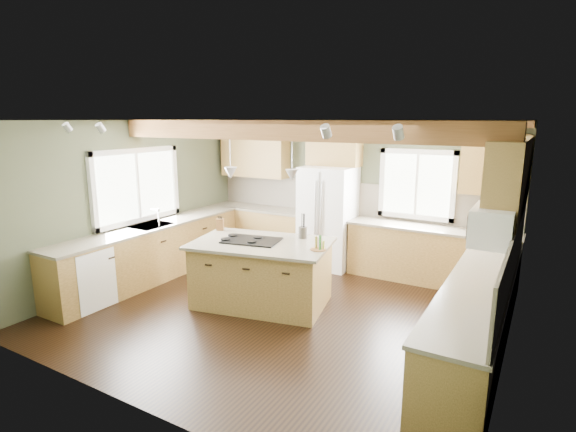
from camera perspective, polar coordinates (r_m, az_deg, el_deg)
The scene contains 37 objects.
floor at distance 6.38m, azimuth -0.87°, elevation -11.97°, with size 5.60×5.60×0.00m, color black.
ceiling at distance 5.82m, azimuth -0.96°, elevation 12.06°, with size 5.60×5.60×0.00m, color silver.
wall_back at distance 8.17m, azimuth 8.17°, elevation 2.85°, with size 5.60×5.60×0.00m, color #434934.
wall_left at distance 7.76m, azimuth -18.92°, elevation 1.81°, with size 5.00×5.00×0.00m, color #434934.
wall_right at distance 5.16m, azimuth 26.85°, elevation -3.93°, with size 5.00×5.00×0.00m, color #434934.
ceiling_beam at distance 5.91m, azimuth -0.45°, elevation 10.81°, with size 5.55×0.26×0.26m, color brown.
soffit_trim at distance 7.97m, azimuth 8.17°, elevation 11.58°, with size 5.55×0.20×0.10m, color brown.
backsplash_back at distance 8.17m, azimuth 8.12°, elevation 2.22°, with size 5.58×0.03×0.58m, color brown.
backsplash_right at distance 5.23m, azimuth 26.63°, elevation -4.72°, with size 0.03×3.70×0.58m, color brown.
base_cab_back_left at distance 8.91m, azimuth -3.46°, elevation -1.91°, with size 2.02×0.60×0.88m, color brown.
counter_back_left at distance 8.81m, azimuth -3.50°, elevation 0.99°, with size 2.06×0.64×0.04m, color #50493A.
base_cab_back_right at distance 7.66m, azimuth 17.52°, elevation -4.86°, with size 2.62×0.60×0.88m, color brown.
counter_back_right at distance 7.54m, azimuth 17.75°, elevation -1.51°, with size 2.66×0.64×0.04m, color #50493A.
base_cab_left at distance 7.77m, azimuth -16.74°, elevation -4.55°, with size 0.60×3.70×0.88m, color brown.
counter_left at distance 7.66m, azimuth -16.95°, elevation -1.26°, with size 0.64×3.74×0.04m, color #50493A.
base_cab_right at distance 5.51m, azimuth 22.84°, elevation -12.07°, with size 0.60×3.70×0.88m, color brown.
counter_right at distance 5.34m, azimuth 23.25°, elevation -7.56°, with size 0.64×3.74×0.04m, color #50493A.
upper_cab_back_left at distance 8.88m, azimuth -4.23°, elevation 7.91°, with size 1.40×0.35×0.90m, color brown.
upper_cab_over_fridge at distance 8.04m, azimuth 5.88°, elevation 8.86°, with size 0.96×0.35×0.70m, color brown.
upper_cab_right at distance 5.93m, azimuth 26.36°, elevation 4.51°, with size 0.35×2.20×0.90m, color brown.
upper_cab_back_corner at distance 7.37m, azimuth 24.67°, elevation 5.94°, with size 0.90×0.35×0.90m, color brown.
window_left at distance 7.74m, azimuth -18.67°, elevation 3.68°, with size 0.04×1.60×1.05m, color white.
window_back at distance 7.77m, azimuth 16.07°, elevation 3.87°, with size 1.10×0.04×1.00m, color white.
sink at distance 7.66m, azimuth -16.95°, elevation -1.22°, with size 0.50×0.65×0.03m, color #262628.
faucet at distance 7.50m, azimuth -16.08°, elevation -0.31°, with size 0.02×0.02×0.28m, color #B2B2B7.
dishwasher at distance 7.00m, azimuth -24.47°, elevation -7.12°, with size 0.60×0.60×0.84m, color white.
oven at distance 4.36m, azimuth 20.25°, elevation -18.73°, with size 0.60×0.72×0.84m, color white.
microwave at distance 5.07m, azimuth 24.62°, elevation -1.07°, with size 0.40×0.70×0.38m, color white.
pendant_left at distance 6.33m, azimuth -7.30°, elevation 5.45°, with size 0.18×0.18×0.16m, color #B2B2B7.
pendant_right at distance 6.00m, azimuth 0.50°, elevation 5.18°, with size 0.18×0.18×0.16m, color #B2B2B7.
refrigerator at distance 8.02m, azimuth 5.08°, elevation -0.16°, with size 0.90×0.74×1.80m, color white.
island at distance 6.49m, azimuth -3.33°, elevation -7.40°, with size 1.79×1.10×0.88m, color brown.
island_top at distance 6.35m, azimuth -3.39°, elevation -3.48°, with size 1.91×1.22×0.04m, color #50493A.
cooktop at distance 6.39m, azimuth -4.64°, elevation -3.10°, with size 0.78×0.52×0.02m, color black.
knife_block at distance 7.04m, azimuth -8.61°, elevation -1.09°, with size 0.11×0.08×0.18m, color brown.
utensil_crock at distance 6.51m, azimuth 1.89°, elevation -2.12°, with size 0.12×0.12×0.17m, color #433B36.
bottle_tray at distance 5.95m, azimuth 3.87°, elevation -3.40°, with size 0.21×0.21×0.20m, color brown, non-canonical shape.
Camera 1 is at (3.01, -4.98, 2.62)m, focal length 28.00 mm.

